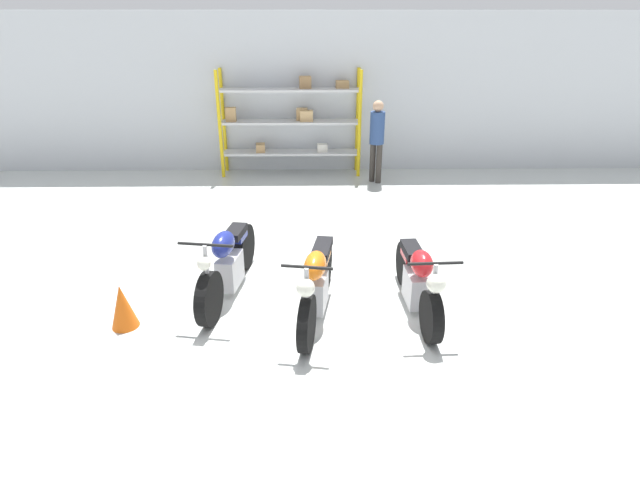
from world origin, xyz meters
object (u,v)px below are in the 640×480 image
(motorcycle_red, at_px, (418,280))
(traffic_cone, at_px, (123,306))
(person_browsing, at_px, (377,135))
(motorcycle_orange, at_px, (317,282))
(motorcycle_blue, at_px, (228,263))
(shelving_rack, at_px, (291,120))

(motorcycle_red, height_order, traffic_cone, motorcycle_red)
(person_browsing, distance_m, traffic_cone, 6.95)
(motorcycle_orange, distance_m, person_browsing, 5.81)
(motorcycle_red, height_order, person_browsing, person_browsing)
(motorcycle_orange, height_order, person_browsing, person_browsing)
(motorcycle_red, xyz_separation_m, traffic_cone, (-3.54, -0.33, -0.14))
(motorcycle_blue, bearing_deg, traffic_cone, -45.57)
(shelving_rack, relative_size, motorcycle_red, 1.66)
(shelving_rack, bearing_deg, motorcycle_blue, -96.32)
(motorcycle_blue, height_order, motorcycle_orange, motorcycle_blue)
(shelving_rack, distance_m, person_browsing, 2.07)
(traffic_cone, bearing_deg, motorcycle_blue, 35.48)
(motorcycle_red, relative_size, traffic_cone, 3.57)
(motorcycle_blue, height_order, motorcycle_red, motorcycle_blue)
(motorcycle_orange, distance_m, traffic_cone, 2.31)
(shelving_rack, distance_m, motorcycle_orange, 6.45)
(motorcycle_orange, relative_size, person_browsing, 1.15)
(motorcycle_red, relative_size, person_browsing, 1.09)
(motorcycle_blue, relative_size, person_browsing, 1.20)
(shelving_rack, relative_size, person_browsing, 1.80)
(shelving_rack, distance_m, motorcycle_red, 6.57)
(shelving_rack, relative_size, traffic_cone, 5.92)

